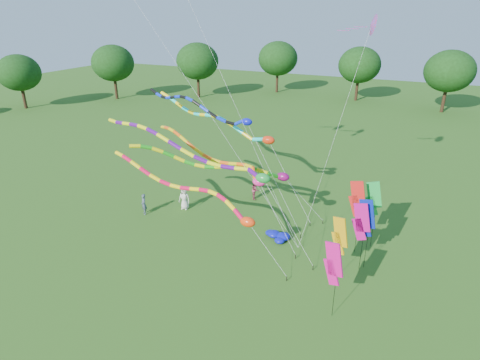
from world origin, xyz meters
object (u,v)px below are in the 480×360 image
at_px(tube_kite_red, 196,194).
at_px(tube_kite_orange, 219,158).
at_px(person_c, 255,190).
at_px(person_b, 144,204).
at_px(blue_nylon_heap, 279,234).
at_px(person_a, 184,198).

bearing_deg(tube_kite_red, tube_kite_orange, 103.73).
xyz_separation_m(tube_kite_red, person_c, (0.84, 7.98, -2.86)).
height_order(tube_kite_red, person_b, tube_kite_red).
bearing_deg(person_c, blue_nylon_heap, -163.63).
distance_m(blue_nylon_heap, person_a, 8.37).
relative_size(tube_kite_orange, person_a, 7.10).
relative_size(person_a, person_c, 1.13).
bearing_deg(blue_nylon_heap, person_c, 127.82).
distance_m(tube_kite_orange, person_a, 5.32).
height_order(tube_kite_orange, person_b, tube_kite_orange).
xyz_separation_m(person_b, person_c, (6.75, 6.19, -0.03)).
bearing_deg(tube_kite_orange, tube_kite_red, -67.26).
bearing_deg(tube_kite_orange, person_b, -143.21).
relative_size(tube_kite_red, person_b, 8.33).
height_order(tube_kite_orange, person_c, tube_kite_orange).
relative_size(tube_kite_red, person_a, 7.58).
relative_size(blue_nylon_heap, person_b, 1.05).
distance_m(tube_kite_red, person_a, 5.92).
distance_m(tube_kite_red, blue_nylon_heap, 6.54).
relative_size(tube_kite_orange, person_c, 8.05).
height_order(blue_nylon_heap, person_c, person_c).
relative_size(blue_nylon_heap, person_c, 1.08).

